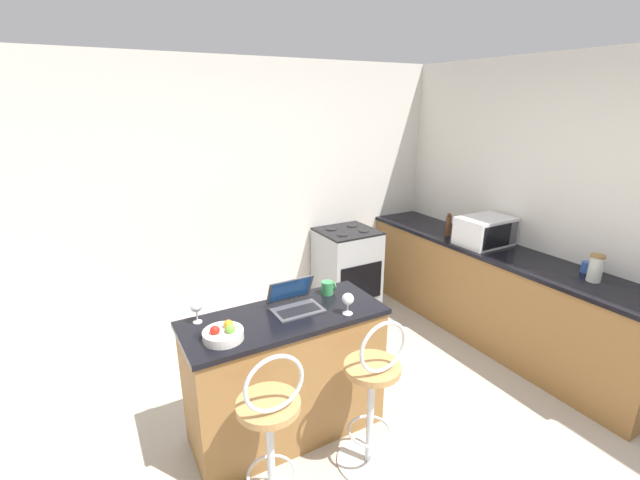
% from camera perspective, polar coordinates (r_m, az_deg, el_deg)
% --- Properties ---
extents(wall_back, '(12.00, 0.06, 2.60)m').
position_cam_1_polar(wall_back, '(4.28, -10.55, 5.46)').
color(wall_back, silver).
rests_on(wall_back, ground_plane).
extents(wall_right, '(0.06, 12.00, 2.60)m').
position_cam_1_polar(wall_right, '(3.98, 36.63, 1.16)').
color(wall_right, silver).
rests_on(wall_right, ground_plane).
extents(breakfast_bar, '(1.31, 0.54, 0.91)m').
position_cam_1_polar(breakfast_bar, '(3.03, -4.52, -17.52)').
color(breakfast_bar, olive).
rests_on(breakfast_bar, ground_plane).
extents(counter_right, '(0.59, 2.96, 0.91)m').
position_cam_1_polar(counter_right, '(4.45, 21.64, -6.55)').
color(counter_right, olive).
rests_on(counter_right, ground_plane).
extents(bar_stool_near, '(0.40, 0.40, 1.06)m').
position_cam_1_polar(bar_stool_near, '(2.52, -6.54, -24.82)').
color(bar_stool_near, silver).
rests_on(bar_stool_near, ground_plane).
extents(bar_stool_far, '(0.40, 0.40, 1.06)m').
position_cam_1_polar(bar_stool_far, '(2.77, 7.13, -20.13)').
color(bar_stool_far, silver).
rests_on(bar_stool_far, ground_plane).
extents(laptop, '(0.32, 0.26, 0.20)m').
position_cam_1_polar(laptop, '(2.86, -3.43, -8.13)').
color(laptop, '#47474C').
rests_on(laptop, breakfast_bar).
extents(microwave, '(0.50, 0.36, 0.27)m').
position_cam_1_polar(microwave, '(4.34, 21.16, 1.12)').
color(microwave, silver).
rests_on(microwave, counter_right).
extents(stove_range, '(0.59, 0.57, 0.91)m').
position_cam_1_polar(stove_range, '(4.68, 3.58, -4.01)').
color(stove_range, '#9EA3A8').
rests_on(stove_range, ground_plane).
extents(storage_jar, '(0.10, 0.10, 0.21)m').
position_cam_1_polar(storage_jar, '(3.85, 32.86, -3.14)').
color(storage_jar, silver).
rests_on(storage_jar, counter_right).
extents(wine_glass_tall, '(0.08, 0.08, 0.14)m').
position_cam_1_polar(wine_glass_tall, '(2.76, 3.74, -7.94)').
color(wine_glass_tall, silver).
rests_on(wine_glass_tall, breakfast_bar).
extents(wine_glass_short, '(0.07, 0.07, 0.15)m').
position_cam_1_polar(wine_glass_short, '(2.76, -16.19, -8.53)').
color(wine_glass_short, silver).
rests_on(wine_glass_short, breakfast_bar).
extents(pepper_mill, '(0.05, 0.05, 0.24)m').
position_cam_1_polar(pepper_mill, '(4.51, 16.74, 1.95)').
color(pepper_mill, '#4C2D19').
rests_on(pepper_mill, counter_right).
extents(mug_green, '(0.10, 0.09, 0.09)m').
position_cam_1_polar(mug_green, '(3.05, 1.02, -6.38)').
color(mug_green, '#338447').
rests_on(mug_green, breakfast_bar).
extents(mug_blue, '(0.09, 0.08, 0.09)m').
position_cam_1_polar(mug_blue, '(4.03, 31.99, -3.08)').
color(mug_blue, '#2D51AD').
rests_on(mug_blue, counter_right).
extents(fruit_bowl, '(0.23, 0.23, 0.10)m').
position_cam_1_polar(fruit_bowl, '(2.58, -12.74, -12.11)').
color(fruit_bowl, silver).
rests_on(fruit_bowl, breakfast_bar).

